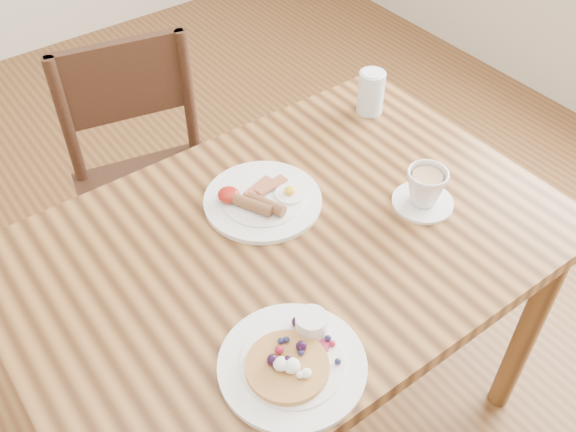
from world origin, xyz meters
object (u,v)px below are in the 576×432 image
at_px(chair_far, 150,181).
at_px(breakfast_plate, 261,200).
at_px(water_glass, 371,92).
at_px(teacup_saucer, 425,189).
at_px(dining_table, 288,269).
at_px(pancake_plate, 293,360).

distance_m(chair_far, breakfast_plate, 0.58).
height_order(breakfast_plate, water_glass, water_glass).
bearing_deg(water_glass, teacup_saucer, -112.93).
distance_m(dining_table, teacup_saucer, 0.36).
height_order(pancake_plate, teacup_saucer, teacup_saucer).
relative_size(dining_table, chair_far, 1.36).
xyz_separation_m(dining_table, chair_far, (-0.04, 0.64, -0.16)).
distance_m(dining_table, pancake_plate, 0.33).
height_order(chair_far, breakfast_plate, chair_far).
xyz_separation_m(chair_far, teacup_saucer, (0.36, -0.73, 0.30)).
relative_size(pancake_plate, teacup_saucer, 1.93).
distance_m(breakfast_plate, water_glass, 0.46).
xyz_separation_m(pancake_plate, teacup_saucer, (0.49, 0.16, 0.03)).
distance_m(chair_far, teacup_saucer, 0.87).
bearing_deg(dining_table, water_glass, 28.87).
height_order(teacup_saucer, water_glass, water_glass).
bearing_deg(chair_far, teacup_saucer, 128.71).
height_order(chair_far, teacup_saucer, chair_far).
xyz_separation_m(breakfast_plate, water_glass, (0.44, 0.13, 0.05)).
bearing_deg(water_glass, dining_table, -151.13).
height_order(dining_table, pancake_plate, pancake_plate).
bearing_deg(breakfast_plate, dining_table, -98.47).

